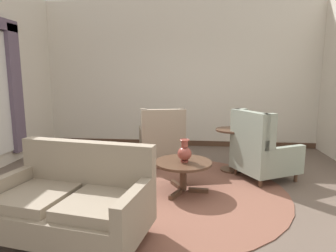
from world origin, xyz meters
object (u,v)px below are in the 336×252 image
at_px(armchair_near_sideboard, 261,152).
at_px(armchair_beside_settee, 162,141).
at_px(coffee_table, 183,168).
at_px(side_table, 232,146).
at_px(settee, 73,202).
at_px(porcelain_vase, 185,152).

distance_m(armchair_near_sideboard, armchair_beside_settee, 1.81).
distance_m(coffee_table, side_table, 1.31).
relative_size(armchair_beside_settee, side_table, 1.45).
height_order(armchair_near_sideboard, side_table, armchair_near_sideboard).
height_order(coffee_table, settee, settee).
bearing_deg(side_table, armchair_near_sideboard, -43.13).
bearing_deg(armchair_near_sideboard, settee, 103.05).
bearing_deg(settee, coffee_table, 61.52).
bearing_deg(coffee_table, armchair_beside_settee, 108.89).
relative_size(armchair_near_sideboard, armchair_beside_settee, 1.03).
bearing_deg(armchair_beside_settee, settee, 63.82).
distance_m(armchair_near_sideboard, side_table, 0.55).
height_order(porcelain_vase, settee, settee).
bearing_deg(coffee_table, armchair_near_sideboard, 28.85).
relative_size(porcelain_vase, armchair_beside_settee, 0.30).
xyz_separation_m(coffee_table, armchair_near_sideboard, (1.20, 0.66, 0.09)).
xyz_separation_m(coffee_table, side_table, (0.80, 1.04, 0.09)).
bearing_deg(coffee_table, porcelain_vase, -49.11).
bearing_deg(armchair_beside_settee, side_table, 151.36).
distance_m(coffee_table, porcelain_vase, 0.23).
distance_m(porcelain_vase, settee, 1.69).
height_order(coffee_table, porcelain_vase, porcelain_vase).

